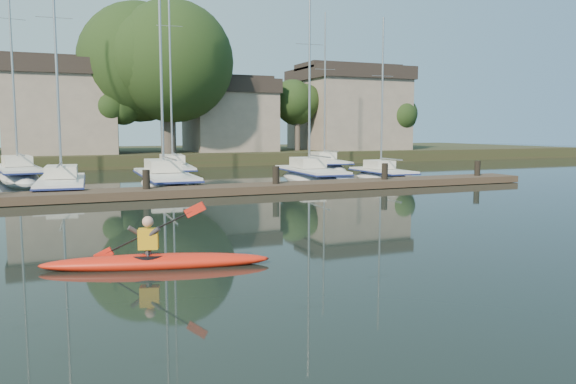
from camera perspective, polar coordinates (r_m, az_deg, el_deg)
name	(u,v)px	position (r m, az deg, el deg)	size (l,w,h in m)	color
ground	(381,261)	(12.79, 9.47, -6.97)	(160.00, 160.00, 0.00)	black
kayak	(155,259)	(12.39, -13.34, -6.60)	(4.85, 1.83, 1.55)	red
dock	(214,190)	(25.54, -7.50, 0.21)	(34.00, 2.00, 1.80)	#483429
sailboat_1	(62,196)	(28.57, -21.97, -0.34)	(2.59, 8.62, 13.91)	silver
sailboat_2	(165,189)	(30.07, -12.40, 0.25)	(2.55, 10.04, 16.54)	silver
sailboat_3	(310,183)	(32.95, 2.30, 0.93)	(2.70, 8.52, 13.55)	silver
sailboat_4	(382,181)	(34.12, 9.54, 1.09)	(2.00, 6.27, 10.60)	silver
sailboat_5	(19,181)	(37.89, -25.66, 1.02)	(3.69, 10.07, 16.29)	silver
sailboat_6	(173,177)	(37.79, -11.58, 1.53)	(3.28, 10.49, 16.39)	silver
sailboat_7	(325,170)	(42.84, 3.80, 2.21)	(3.15, 8.20, 12.88)	silver
shore	(152,126)	(51.46, -13.61, 6.55)	(90.00, 25.25, 12.75)	#27341A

